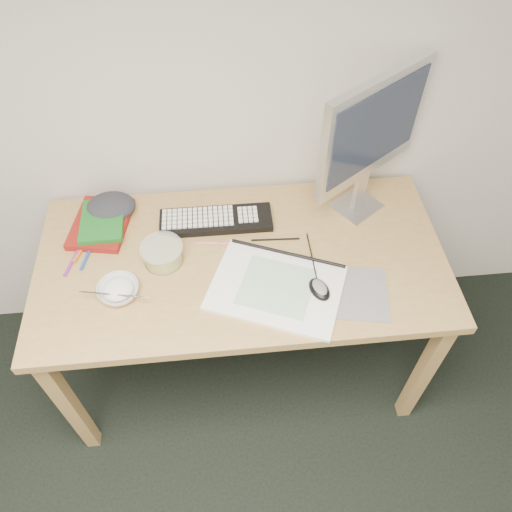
% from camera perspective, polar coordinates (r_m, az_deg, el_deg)
% --- Properties ---
extents(desk, '(1.40, 0.70, 0.75)m').
position_cam_1_polar(desk, '(1.77, -1.61, -1.87)').
color(desk, tan).
rests_on(desk, ground).
extents(mousepad, '(0.27, 0.25, 0.00)m').
position_cam_1_polar(mousepad, '(1.65, 10.86, -4.15)').
color(mousepad, slate).
rests_on(mousepad, desk).
extents(sketchpad, '(0.50, 0.43, 0.01)m').
position_cam_1_polar(sketchpad, '(1.63, 2.34, -3.62)').
color(sketchpad, white).
rests_on(sketchpad, desk).
extents(keyboard, '(0.41, 0.13, 0.02)m').
position_cam_1_polar(keyboard, '(1.81, -4.59, 4.09)').
color(keyboard, black).
rests_on(keyboard, desk).
extents(monitor, '(0.40, 0.29, 0.54)m').
position_cam_1_polar(monitor, '(1.70, 13.16, 13.59)').
color(monitor, silver).
rests_on(monitor, desk).
extents(mouse, '(0.09, 0.11, 0.03)m').
position_cam_1_polar(mouse, '(1.61, 7.29, -3.59)').
color(mouse, black).
rests_on(mouse, sketchpad).
extents(rice_bowl, '(0.15, 0.15, 0.04)m').
position_cam_1_polar(rice_bowl, '(1.66, -15.43, -3.84)').
color(rice_bowl, silver).
rests_on(rice_bowl, desk).
extents(chopsticks, '(0.21, 0.06, 0.02)m').
position_cam_1_polar(chopsticks, '(1.62, -15.97, -4.26)').
color(chopsticks, silver).
rests_on(chopsticks, rice_bowl).
extents(fruit_tub, '(0.18, 0.18, 0.07)m').
position_cam_1_polar(fruit_tub, '(1.70, -10.63, 0.25)').
color(fruit_tub, '#DDD84E').
rests_on(fruit_tub, desk).
extents(book_red, '(0.23, 0.28, 0.03)m').
position_cam_1_polar(book_red, '(1.88, -17.29, 3.53)').
color(book_red, maroon).
rests_on(book_red, desk).
extents(book_green, '(0.15, 0.21, 0.02)m').
position_cam_1_polar(book_green, '(1.86, -17.16, 3.88)').
color(book_green, '#19641F').
rests_on(book_green, book_red).
extents(cloth_lump, '(0.17, 0.15, 0.06)m').
position_cam_1_polar(cloth_lump, '(1.90, -16.27, 5.40)').
color(cloth_lump, '#2A2D32').
rests_on(cloth_lump, desk).
extents(pencil_pink, '(0.17, 0.03, 0.01)m').
position_cam_1_polar(pencil_pink, '(1.75, -4.16, 1.45)').
color(pencil_pink, pink).
rests_on(pencil_pink, desk).
extents(pencil_tan, '(0.16, 0.09, 0.01)m').
position_cam_1_polar(pencil_tan, '(1.73, -2.04, 0.65)').
color(pencil_tan, tan).
rests_on(pencil_tan, desk).
extents(pencil_black, '(0.17, 0.02, 0.01)m').
position_cam_1_polar(pencil_black, '(1.76, 2.22, 1.91)').
color(pencil_black, black).
rests_on(pencil_black, desk).
extents(marker_blue, '(0.04, 0.12, 0.01)m').
position_cam_1_polar(marker_blue, '(1.80, -18.76, -0.03)').
color(marker_blue, '#1F44A9').
rests_on(marker_blue, desk).
extents(marker_orange, '(0.06, 0.13, 0.01)m').
position_cam_1_polar(marker_orange, '(1.83, -19.22, 0.86)').
color(marker_orange, '#CA6917').
rests_on(marker_orange, desk).
extents(marker_purple, '(0.04, 0.12, 0.01)m').
position_cam_1_polar(marker_purple, '(1.80, -20.31, -0.68)').
color(marker_purple, '#81268E').
rests_on(marker_purple, desk).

